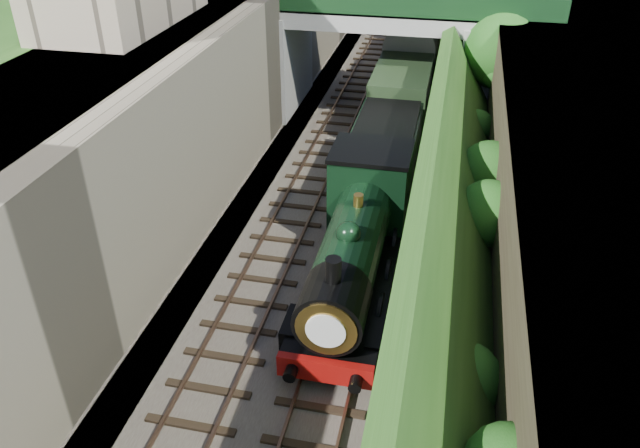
{
  "coord_description": "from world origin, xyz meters",
  "views": [
    {
      "loc": [
        3.72,
        -9.44,
        13.4
      ],
      "look_at": [
        0.0,
        7.52,
        2.61
      ],
      "focal_mm": 35.0,
      "sensor_mm": 36.0,
      "label": 1
    }
  ],
  "objects_px": {
    "tree": "(503,53)",
    "tender": "(384,158)",
    "road_bridge": "(404,43)",
    "locomotive": "(356,245)"
  },
  "relations": [
    {
      "from": "tree",
      "to": "tender",
      "type": "xyz_separation_m",
      "value": [
        -4.71,
        -6.29,
        -3.03
      ]
    },
    {
      "from": "road_bridge",
      "to": "locomotive",
      "type": "distance_m",
      "value": 16.5
    },
    {
      "from": "locomotive",
      "to": "tender",
      "type": "relative_size",
      "value": 1.7
    },
    {
      "from": "locomotive",
      "to": "tender",
      "type": "height_order",
      "value": "locomotive"
    },
    {
      "from": "tree",
      "to": "tender",
      "type": "distance_m",
      "value": 8.43
    },
    {
      "from": "road_bridge",
      "to": "tree",
      "type": "xyz_separation_m",
      "value": [
        4.97,
        -2.7,
        0.57
      ]
    },
    {
      "from": "road_bridge",
      "to": "locomotive",
      "type": "xyz_separation_m",
      "value": [
        0.26,
        -16.36,
        -2.18
      ]
    },
    {
      "from": "road_bridge",
      "to": "locomotive",
      "type": "height_order",
      "value": "road_bridge"
    },
    {
      "from": "road_bridge",
      "to": "tender",
      "type": "height_order",
      "value": "road_bridge"
    },
    {
      "from": "tree",
      "to": "tender",
      "type": "relative_size",
      "value": 1.1
    }
  ]
}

